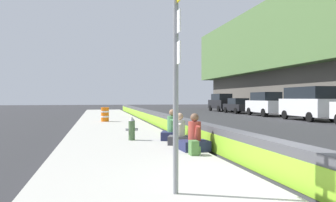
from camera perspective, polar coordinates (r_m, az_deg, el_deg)
name	(u,v)px	position (r m, az deg, el deg)	size (l,w,h in m)	color
ground_plane	(286,186)	(6.96, 19.85, -13.74)	(160.00, 160.00, 0.00)	#2B2B2D
sidewalk_strip	(151,191)	(6.01, -2.91, -15.32)	(80.00, 4.40, 0.14)	#A8A59E
jersey_barrier	(286,164)	(6.86, 19.83, -10.31)	(76.00, 0.45, 0.85)	#47474C
route_sign_post	(176,66)	(5.39, 1.41, 6.09)	(0.44, 0.09, 3.60)	gray
fire_hydrant	(132,128)	(12.34, -6.33, -4.71)	(0.26, 0.46, 0.88)	#47663D
seated_person_foreground	(195,139)	(9.89, 4.64, -6.58)	(0.72, 0.84, 1.12)	#23284C
seated_person_middle	(180,135)	(11.15, 2.05, -5.86)	(0.86, 0.93, 1.07)	#424247
seated_person_rear	(173,130)	(12.30, 0.81, -5.13)	(0.92, 1.01, 1.16)	#23284C
backpack	(194,148)	(9.14, 4.56, -8.15)	(0.32, 0.28, 0.40)	#4C7A3D
construction_barrel	(105,114)	(22.41, -10.90, -2.30)	(0.54, 0.54, 0.95)	orange
parked_car_fourth	(308,103)	(27.24, 23.18, -0.29)	(5.15, 2.20, 2.56)	silver
parked_car_midline	(265,104)	(32.78, 16.55, -0.44)	(4.85, 2.17, 2.28)	silver
parked_car_far	(238,106)	(37.93, 12.06, -0.79)	(4.51, 1.96, 1.71)	black
parked_car_farther	(221,102)	(43.28, 9.24, -0.20)	(4.80, 2.07, 2.28)	black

